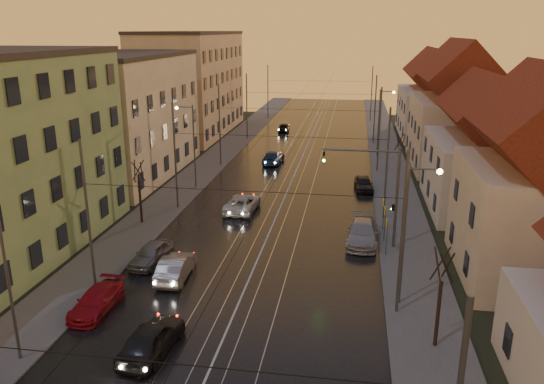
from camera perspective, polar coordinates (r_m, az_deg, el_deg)
The scene contains 39 objects.
road at distance 59.16m, azimuth 2.83°, elevation 2.77°, with size 16.00×120.00×0.04m, color black.
sidewalk_left at distance 60.95m, azimuth -6.57°, elevation 3.16°, with size 4.00×120.00×0.15m, color #4C4C4C.
sidewalk_right at distance 59.00m, azimuth 12.54°, elevation 2.39°, with size 4.00×120.00×0.15m, color #4C4C4C.
tram_rail_0 at distance 59.41m, azimuth 0.72°, elevation 2.89°, with size 0.06×120.00×0.03m, color gray.
tram_rail_1 at distance 59.23m, azimuth 2.09°, elevation 2.83°, with size 0.06×120.00×0.03m, color gray.
tram_rail_2 at distance 59.08m, azimuth 3.58°, elevation 2.77°, with size 0.06×120.00×0.03m, color gray.
tram_rail_3 at distance 58.97m, azimuth 4.96°, elevation 2.72°, with size 0.06×120.00×0.03m, color gray.
apartment_left_2 at distance 56.78m, azimuth -15.77°, elevation 7.71°, with size 10.00×20.00×12.00m, color tan.
apartment_left_3 at distance 78.95m, azimuth -8.64°, elevation 11.35°, with size 10.00×24.00×14.00m, color tan.
house_right_1 at distance 35.13m, azimuth 26.91°, elevation 0.06°, with size 8.67×10.20×10.80m.
house_right_2 at distance 47.45m, azimuth 22.19°, elevation 3.67°, with size 9.18×12.24×9.20m.
house_right_3 at distance 61.69m, azimuth 19.28°, elevation 7.92°, with size 9.18×14.28×11.50m.
house_right_4 at distance 79.40m, azimuth 17.02°, elevation 9.42°, with size 9.18×16.32×10.00m.
catenary_pole_l_1 at distance 31.45m, azimuth -19.17°, elevation -2.66°, with size 0.16×0.16×9.00m, color #595B60.
catenary_pole_r_1 at distance 28.06m, azimuth 13.82°, elevation -4.56°, with size 0.16×0.16×9.00m, color #595B60.
catenary_pole_l_2 at distance 44.66m, azimuth -10.37°, elevation 3.71°, with size 0.16×0.16×9.00m, color #595B60.
catenary_pole_r_2 at distance 42.35m, azimuth 12.25°, elevation 2.87°, with size 0.16×0.16×9.00m, color #595B60.
catenary_pole_l_3 at distance 58.74m, azimuth -5.64°, elevation 7.08°, with size 0.16×0.16×9.00m, color #595B60.
catenary_pole_r_3 at distance 57.00m, azimuth 11.47°, elevation 6.52°, with size 0.16×0.16×9.00m, color #595B60.
catenary_pole_l_4 at distance 73.19m, azimuth -2.73°, elevation 9.11°, with size 0.16×0.16×9.00m, color #595B60.
catenary_pole_r_4 at distance 71.80m, azimuth 11.01°, elevation 8.67°, with size 0.16×0.16×9.00m, color #595B60.
catenary_pole_l_5 at distance 90.76m, azimuth -0.44°, elevation 10.67°, with size 0.16×0.16×9.00m, color #595B60.
catenary_pole_r_5 at distance 89.65m, azimuth 10.65°, elevation 10.31°, with size 0.16×0.16×9.00m, color #595B60.
street_lamp_1 at distance 28.91m, azimuth 14.72°, elevation -3.17°, with size 1.75×0.32×8.00m.
street_lamp_2 at distance 50.30m, azimuth -8.74°, elevation 5.73°, with size 1.75×0.32×8.00m.
street_lamp_3 at distance 63.86m, azimuth 11.71°, elevation 7.96°, with size 1.75×0.32×8.00m.
traffic_light_mast at distance 36.49m, azimuth 11.79°, elevation 0.78°, with size 5.30×0.32×7.20m.
bare_tree_0 at distance 42.14m, azimuth -14.02°, elevation -0.17°, with size 1.09×1.09×5.11m.
bare_tree_1 at distance 26.39m, azimuth 17.56°, elevation -11.14°, with size 1.09×1.09×5.11m.
bare_tree_2 at distance 52.65m, azimuth 13.51°, elevation 3.28°, with size 1.09×1.09×5.11m.
driving_car_0 at distance 26.34m, azimuth -12.82°, elevation -15.11°, with size 1.81×4.50×1.53m, color black.
driving_car_1 at distance 33.18m, azimuth -10.33°, elevation -7.96°, with size 1.54×4.41×1.45m, color gray.
driving_car_2 at distance 44.36m, azimuth -3.22°, elevation -1.23°, with size 2.33×5.05×1.40m, color #B9B9B9.
driving_car_3 at distance 60.32m, azimuth 0.15°, elevation 3.76°, with size 2.02×4.97×1.44m, color #1A2C4E.
driving_car_4 at distance 79.41m, azimuth 1.29°, elevation 6.96°, with size 1.60×3.98×1.36m, color black.
parked_left_2 at distance 30.63m, azimuth -18.36°, elevation -11.06°, with size 1.72×4.24×1.23m, color maroon.
parked_left_3 at distance 35.47m, azimuth -12.85°, elevation -6.49°, with size 1.62×4.02×1.37m, color gray.
parked_right_1 at distance 38.35m, azimuth 9.70°, elevation -4.35°, with size 2.13×5.24×1.52m, color #A6A5AB.
parked_right_2 at distance 50.79m, azimuth 9.83°, elevation 0.89°, with size 1.59×3.95×1.35m, color black.
Camera 1 is at (5.86, -17.03, 14.60)m, focal length 35.00 mm.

